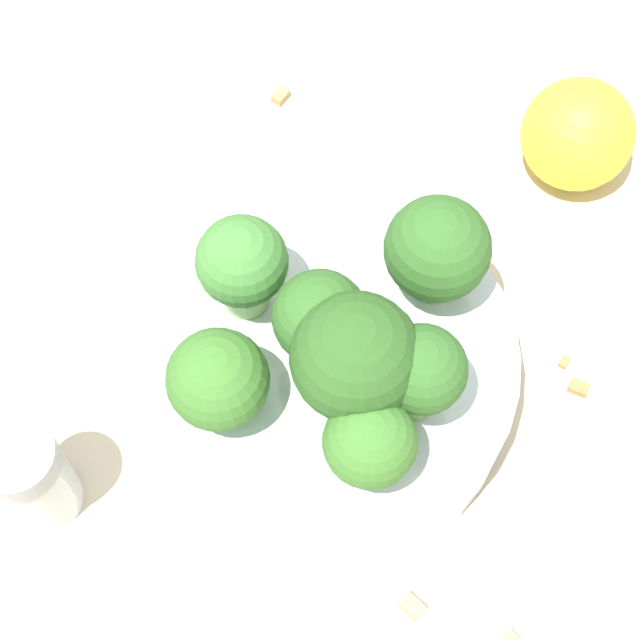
{
  "coord_description": "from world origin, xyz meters",
  "views": [
    {
      "loc": [
        -0.06,
        -0.16,
        0.43
      ],
      "look_at": [
        0.0,
        0.0,
        0.07
      ],
      "focal_mm": 60.0,
      "sensor_mm": 36.0,
      "label": 1
    }
  ],
  "objects": [
    {
      "name": "almond_crumb_2",
      "position": [
        0.0,
        -0.1,
        0.0
      ],
      "size": [
        0.01,
        0.01,
        0.01
      ],
      "primitive_type": "cube",
      "rotation": [
        0.0,
        0.0,
        5.17
      ],
      "color": "tan",
      "rests_on": "ground_plane"
    },
    {
      "name": "broccoli_floret_6",
      "position": [
        0.03,
        -0.03,
        0.07
      ],
      "size": [
        0.03,
        0.03,
        0.05
      ],
      "color": "#7A9E5B",
      "rests_on": "bowl"
    },
    {
      "name": "broccoli_floret_4",
      "position": [
        0.05,
        0.01,
        0.07
      ],
      "size": [
        0.04,
        0.04,
        0.05
      ],
      "color": "#8EB770",
      "rests_on": "bowl"
    },
    {
      "name": "almond_crumb_3",
      "position": [
        0.1,
        -0.03,
        0.0
      ],
      "size": [
        0.01,
        0.01,
        0.01
      ],
      "primitive_type": "cube",
      "rotation": [
        0.0,
        0.0,
        3.81
      ],
      "color": "olive",
      "rests_on": "ground_plane"
    },
    {
      "name": "pepper_shaker",
      "position": [
        -0.12,
        -0.01,
        0.03
      ],
      "size": [
        0.03,
        0.03,
        0.06
      ],
      "color": "#B2B7BC",
      "rests_on": "ground_plane"
    },
    {
      "name": "broccoli_floret_5",
      "position": [
        -0.04,
        -0.01,
        0.06
      ],
      "size": [
        0.04,
        0.04,
        0.05
      ],
      "color": "#7A9E5B",
      "rests_on": "bowl"
    },
    {
      "name": "lemon_wedge",
      "position": [
        0.15,
        0.06,
        0.03
      ],
      "size": [
        0.05,
        0.05,
        0.05
      ],
      "primitive_type": "sphere",
      "color": "yellow",
      "rests_on": "ground_plane"
    },
    {
      "name": "broccoli_floret_2",
      "position": [
        -0.02,
        0.03,
        0.07
      ],
      "size": [
        0.04,
        0.04,
        0.05
      ],
      "color": "#7A9E5B",
      "rests_on": "bowl"
    },
    {
      "name": "ground_plane",
      "position": [
        0.0,
        0.0,
        0.0
      ],
      "size": [
        3.0,
        3.0,
        0.0
      ],
      "primitive_type": "plane",
      "color": "beige"
    },
    {
      "name": "broccoli_floret_3",
      "position": [
        -0.0,
        -0.05,
        0.06
      ],
      "size": [
        0.04,
        0.04,
        0.05
      ],
      "color": "#8EB770",
      "rests_on": "bowl"
    },
    {
      "name": "broccoli_floret_0",
      "position": [
        -0.0,
        0.0,
        0.07
      ],
      "size": [
        0.04,
        0.04,
        0.05
      ],
      "color": "#8EB770",
      "rests_on": "bowl"
    },
    {
      "name": "almond_crumb_0",
      "position": [
        0.04,
        0.15,
        0.0
      ],
      "size": [
        0.01,
        0.01,
        0.01
      ],
      "primitive_type": "cube",
      "rotation": [
        0.0,
        0.0,
        0.61
      ],
      "color": "#AD7F4C",
      "rests_on": "ground_plane"
    },
    {
      "name": "almond_crumb_1",
      "position": [
        0.1,
        -0.04,
        0.0
      ],
      "size": [
        0.01,
        0.01,
        0.01
      ],
      "primitive_type": "cube",
      "rotation": [
        0.0,
        0.0,
        5.47
      ],
      "color": "olive",
      "rests_on": "ground_plane"
    },
    {
      "name": "broccoli_floret_1",
      "position": [
        0.01,
        -0.02,
        0.07
      ],
      "size": [
        0.05,
        0.05,
        0.06
      ],
      "color": "#8EB770",
      "rests_on": "bowl"
    },
    {
      "name": "bowl",
      "position": [
        0.0,
        0.0,
        0.02
      ],
      "size": [
        0.16,
        0.16,
        0.04
      ],
      "primitive_type": "cylinder",
      "color": "silver",
      "rests_on": "ground_plane"
    }
  ]
}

